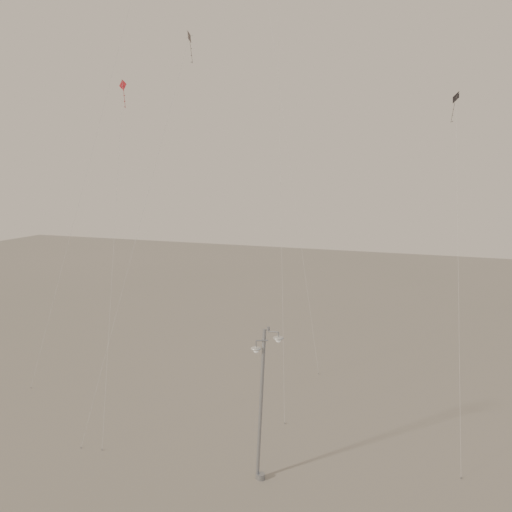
% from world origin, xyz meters
% --- Properties ---
extents(ground, '(160.00, 160.00, 0.00)m').
position_xyz_m(ground, '(0.00, 0.00, 0.00)').
color(ground, gray).
rests_on(ground, ground).
extents(street_lamp, '(1.56, 0.84, 8.09)m').
position_xyz_m(street_lamp, '(4.01, -0.30, 4.31)').
color(street_lamp, '#979AA0').
rests_on(street_lamp, ground).
extents(kite_0, '(4.60, 13.67, 38.58)m').
position_xyz_m(kite_0, '(-12.60, 15.26, 28.46)').
color(kite_0, maroon).
rests_on(kite_0, ground).
extents(kite_1, '(1.38, 12.60, 25.03)m').
position_xyz_m(kite_1, '(-5.88, 8.55, 18.76)').
color(kite_1, '#312A29').
rests_on(kite_1, ground).
extents(kite_3, '(3.53, 8.49, 21.40)m').
position_xyz_m(kite_3, '(-7.81, 5.52, 15.62)').
color(kite_3, maroon).
rests_on(kite_3, ground).
extents(kite_4, '(1.83, 11.86, 20.62)m').
position_xyz_m(kite_4, '(12.28, 12.38, 15.93)').
color(kite_4, '#312A29').
rests_on(kite_4, ground).
extents(kite_5, '(8.95, 11.80, 34.75)m').
position_xyz_m(kite_5, '(-3.82, 24.08, 26.85)').
color(kite_5, '#9D421A').
rests_on(kite_5, ground).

